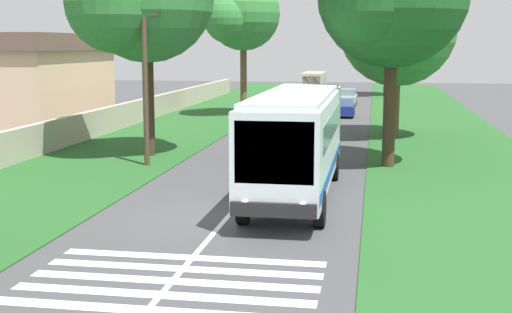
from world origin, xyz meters
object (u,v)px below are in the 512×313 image
object	(u,v)px
roadside_tree_right_0	(395,31)
coach_bus	(296,137)
roadside_tree_left_1	(242,16)
utility_pole	(145,81)
trailing_car_1	(343,107)
trailing_car_2	(347,97)
trailing_car_0	(268,120)
trailing_minibus_0	(314,82)
roadside_building	(25,79)
roadside_tree_right_1	(385,26)

from	to	relation	value
roadside_tree_right_0	coach_bus	bearing A→B (deg)	167.72
roadside_tree_left_1	utility_pole	world-z (taller)	roadside_tree_left_1
trailing_car_1	trailing_car_2	distance (m)	9.98
trailing_car_0	coach_bus	bearing A→B (deg)	-168.41
trailing_minibus_0	roadside_building	bearing A→B (deg)	148.55
roadside_tree_left_1	utility_pole	size ratio (longest dim) A/B	1.43
trailing_minibus_0	roadside_building	distance (m)	32.69
utility_pole	trailing_car_0	bearing A→B (deg)	-14.03
roadside_tree_right_0	roadside_tree_left_1	bearing A→B (deg)	45.75
roadside_tree_left_1	trailing_car_1	bearing A→B (deg)	-81.46
roadside_building	trailing_car_1	bearing A→B (deg)	-66.28
trailing_car_1	roadside_tree_left_1	world-z (taller)	roadside_tree_left_1
trailing_car_2	roadside_tree_right_0	size ratio (longest dim) A/B	0.45
roadside_tree_left_1	roadside_tree_right_1	bearing A→B (deg)	-25.29
roadside_tree_right_0	trailing_car_2	bearing A→B (deg)	9.19
roadside_tree_left_1	roadside_building	bearing A→B (deg)	121.06
coach_bus	roadside_building	world-z (taller)	roadside_building
trailing_minibus_0	roadside_tree_right_0	xyz separation A→B (m)	(-30.47, -7.21, 4.59)
trailing_car_0	trailing_car_2	bearing A→B (deg)	-11.57
trailing_minibus_0	roadside_tree_right_1	xyz separation A→B (m)	(2.90, -7.03, 5.73)
trailing_car_1	trailing_minibus_0	world-z (taller)	trailing_minibus_0
trailing_car_1	roadside_tree_right_1	distance (m)	22.82
trailing_car_1	trailing_minibus_0	bearing A→B (deg)	11.47
trailing_car_0	roadside_tree_right_1	xyz separation A→B (m)	(31.50, -7.41, 6.61)
trailing_car_1	roadside_tree_right_1	bearing A→B (deg)	-8.52
coach_bus	roadside_tree_right_0	size ratio (longest dim) A/B	1.16
trailing_car_2	roadside_building	distance (m)	28.32
roadside_tree_left_1	roadside_tree_right_1	xyz separation A→B (m)	(22.73, -10.74, -0.16)
trailing_car_1	trailing_minibus_0	xyz separation A→B (m)	(18.70, 3.80, 0.88)
trailing_car_2	utility_pole	distance (m)	34.42
trailing_car_1	roadside_building	xyz separation A→B (m)	(-9.15, 20.83, 2.42)
roadside_tree_right_1	utility_pole	world-z (taller)	roadside_tree_right_1
trailing_minibus_0	trailing_car_1	bearing A→B (deg)	-168.53
roadside_tree_left_1	roadside_tree_right_0	world-z (taller)	roadside_tree_left_1
coach_bus	roadside_tree_left_1	world-z (taller)	roadside_tree_left_1
coach_bus	utility_pole	bearing A→B (deg)	53.79
trailing_minibus_0	trailing_car_2	bearing A→B (deg)	-157.05
trailing_minibus_0	roadside_tree_left_1	distance (m)	21.02
trailing_car_0	roadside_building	bearing A→B (deg)	87.46
roadside_tree_right_1	roadside_building	distance (m)	39.28
trailing_car_1	roadside_building	bearing A→B (deg)	113.72
trailing_car_0	roadside_tree_right_1	world-z (taller)	roadside_tree_right_1
roadside_tree_right_0	roadside_tree_right_1	xyz separation A→B (m)	(33.37, 0.18, 1.14)
trailing_car_2	roadside_tree_right_0	bearing A→B (deg)	-170.81
trailing_car_0	trailing_minibus_0	world-z (taller)	trailing_minibus_0
roadside_building	utility_pole	bearing A→B (deg)	-137.19
trailing_car_2	utility_pole	xyz separation A→B (m)	(-33.46, 7.46, 3.11)
roadside_tree_right_0	roadside_tree_right_1	size ratio (longest dim) A/B	0.89
roadside_tree_right_0	utility_pole	world-z (taller)	roadside_tree_right_0
trailing_car_0	utility_pole	xyz separation A→B (m)	(-13.58, 3.40, 3.11)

